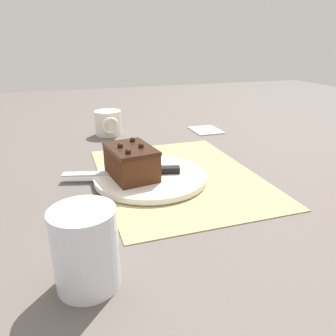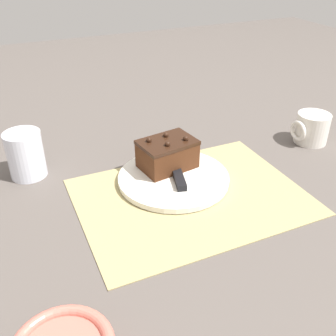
{
  "view_description": "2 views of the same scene",
  "coord_description": "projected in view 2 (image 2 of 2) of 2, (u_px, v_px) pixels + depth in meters",
  "views": [
    {
      "loc": [
        0.64,
        -0.24,
        0.29
      ],
      "look_at": [
        0.03,
        -0.04,
        0.04
      ],
      "focal_mm": 35.0,
      "sensor_mm": 36.0,
      "label": 1
    },
    {
      "loc": [
        0.32,
        0.59,
        0.47
      ],
      "look_at": [
        0.04,
        -0.03,
        0.06
      ],
      "focal_mm": 42.0,
      "sensor_mm": 36.0,
      "label": 2
    }
  ],
  "objects": [
    {
      "name": "ground_plane",
      "position": [
        191.0,
        197.0,
        0.82
      ],
      "size": [
        3.0,
        3.0,
        0.0
      ],
      "primitive_type": "plane",
      "color": "#544C47"
    },
    {
      "name": "placemat_woven",
      "position": [
        191.0,
        196.0,
        0.81
      ],
      "size": [
        0.46,
        0.34,
        0.0
      ],
      "primitive_type": "cube",
      "color": "tan",
      "rests_on": "ground_plane"
    },
    {
      "name": "cake_plate",
      "position": [
        174.0,
        178.0,
        0.86
      ],
      "size": [
        0.24,
        0.24,
        0.01
      ],
      "color": "white",
      "rests_on": "placemat_woven"
    },
    {
      "name": "chocolate_cake",
      "position": [
        167.0,
        154.0,
        0.87
      ],
      "size": [
        0.13,
        0.1,
        0.08
      ],
      "rotation": [
        0.0,
        0.0,
        0.16
      ],
      "color": "#472614",
      "rests_on": "cake_plate"
    },
    {
      "name": "serving_knife",
      "position": [
        175.0,
        169.0,
        0.87
      ],
      "size": [
        0.09,
        0.25,
        0.01
      ],
      "rotation": [
        0.0,
        0.0,
        2.88
      ],
      "color": "black",
      "rests_on": "cake_plate"
    },
    {
      "name": "drinking_glass",
      "position": [
        25.0,
        155.0,
        0.86
      ],
      "size": [
        0.08,
        0.08,
        0.11
      ],
      "color": "white",
      "rests_on": "ground_plane"
    },
    {
      "name": "coffee_mug",
      "position": [
        311.0,
        128.0,
        1.01
      ],
      "size": [
        0.09,
        0.08,
        0.08
      ],
      "color": "silver",
      "rests_on": "ground_plane"
    }
  ]
}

